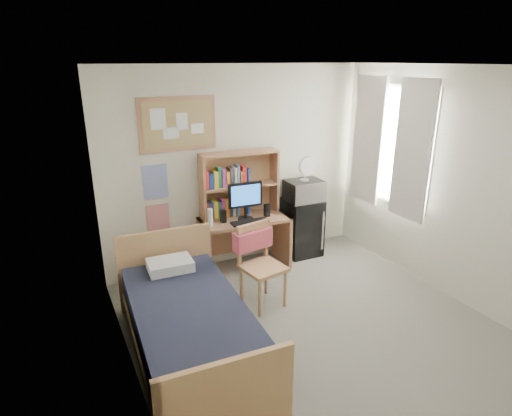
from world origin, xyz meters
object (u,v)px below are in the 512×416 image
bed (190,331)px  mini_fridge (302,227)px  monitor (245,202)px  desk (244,243)px  speaker_left (223,216)px  desk_chair (263,267)px  desk_fan (305,170)px  bulletin_board (178,124)px  microwave (304,190)px  speaker_right (267,210)px

bed → mini_fridge: bearing=37.7°
monitor → mini_fridge: bearing=10.2°
desk → speaker_left: bearing=-168.7°
desk_chair → desk_fan: bearing=31.2°
mini_fridge → monitor: monitor is taller
desk_fan → mini_fridge: bearing=90.0°
speaker_left → desk_fan: bearing=6.8°
bulletin_board → bed: bearing=-106.3°
microwave → mini_fridge: bearing=90.0°
bed → speaker_right: (1.51, 1.34, 0.52)m
microwave → desk_chair: bearing=-137.8°
desk_chair → bed: (-1.02, -0.49, -0.20)m
bed → speaker_left: speaker_left is taller
bed → microwave: microwave is taller
speaker_left → speaker_right: size_ratio=1.00×
monitor → desk_fan: bearing=8.9°
desk_chair → speaker_left: desk_chair is taller
mini_fridge → bed: size_ratio=0.40×
bulletin_board → mini_fridge: bearing=-8.5°
monitor → bed: bearing=-128.1°
mini_fridge → bed: bearing=-143.6°
microwave → desk_fan: 0.29m
desk_chair → speaker_left: bearing=87.5°
mini_fridge → speaker_right: bearing=-166.8°
mini_fridge → bed: mini_fridge is taller
bulletin_board → desk: 1.74m
bulletin_board → monitor: (0.71, -0.35, -0.97)m
mini_fridge → desk_fan: desk_fan is taller
bulletin_board → desk_fan: bearing=-9.1°
desk_chair → desk_fan: (1.12, 0.95, 0.77)m
speaker_right → microwave: bearing=13.1°
desk → bed: (-1.22, -1.42, -0.08)m
bed → speaker_left: size_ratio=12.31×
bulletin_board → desk_fan: 1.80m
mini_fridge → speaker_right: speaker_right is taller
monitor → speaker_left: bearing=180.0°
speaker_right → microwave: microwave is taller
desk_chair → speaker_right: size_ratio=5.87×
speaker_left → desk_chair: bearing=-79.7°
speaker_right → desk_fan: desk_fan is taller
desk → mini_fridge: mini_fridge is taller
desk_chair → microwave: (1.12, 0.95, 0.47)m
mini_fridge → desk_fan: 0.84m
bulletin_board → monitor: bearing=-26.0°
microwave → bed: bearing=-144.0°
desk → desk_fan: size_ratio=3.77×
desk → microwave: size_ratio=2.35×
bed → microwave: (2.14, 1.44, 0.67)m
speaker_right → desk: bearing=168.7°
bulletin_board → speaker_right: bearing=-20.0°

